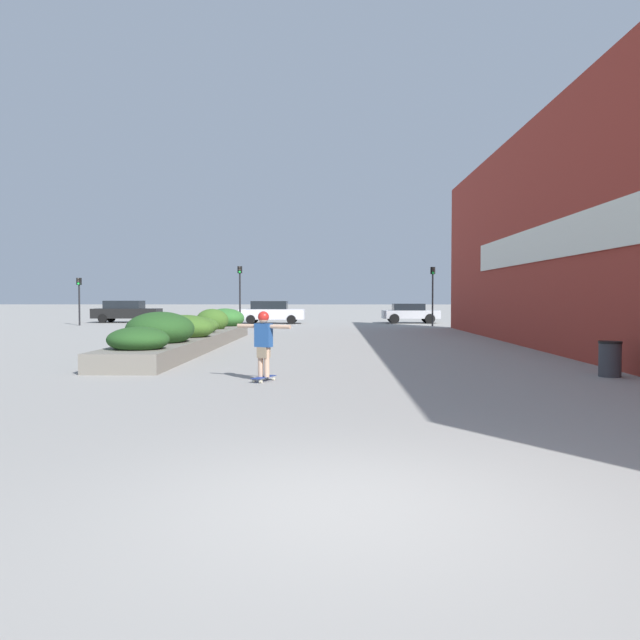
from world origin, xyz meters
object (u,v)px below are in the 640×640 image
(skateboard, at_px, (264,378))
(traffic_light_far_left, at_px, (79,293))
(car_center_right, at_px, (126,311))
(car_rightmost, at_px, (564,313))
(traffic_light_left, at_px, (240,286))
(trash_bin, at_px, (610,359))
(car_center_left, at_px, (272,312))
(car_leftmost, at_px, (410,313))
(skateboarder, at_px, (264,337))
(traffic_light_right, at_px, (433,286))

(skateboard, bearing_deg, traffic_light_far_left, 145.24)
(car_center_right, xyz_separation_m, car_rightmost, (30.63, -1.81, -0.05))
(car_rightmost, bearing_deg, traffic_light_left, 97.80)
(trash_bin, relative_size, traffic_light_left, 0.22)
(trash_bin, height_order, car_center_left, car_center_left)
(car_leftmost, bearing_deg, skateboard, -12.85)
(trash_bin, bearing_deg, car_leftmost, 91.83)
(car_leftmost, xyz_separation_m, car_rightmost, (10.34, -1.19, 0.03))
(skateboarder, xyz_separation_m, car_leftmost, (6.94, 30.41, -0.22))
(trash_bin, height_order, traffic_light_far_left, traffic_light_far_left)
(skateboard, distance_m, car_rightmost, 33.95)
(skateboarder, height_order, traffic_light_far_left, traffic_light_far_left)
(trash_bin, relative_size, traffic_light_right, 0.22)
(skateboard, xyz_separation_m, car_center_left, (-2.72, 29.45, 0.74))
(traffic_light_left, xyz_separation_m, traffic_light_right, (12.22, -0.41, -0.05))
(car_center_left, bearing_deg, traffic_light_right, 71.03)
(car_center_left, xyz_separation_m, car_center_right, (-10.63, 1.59, 0.01))
(traffic_light_right, bearing_deg, skateboarder, -106.77)
(car_center_left, bearing_deg, traffic_light_far_left, -75.60)
(car_leftmost, bearing_deg, car_rightmost, 83.45)
(traffic_light_left, bearing_deg, traffic_light_right, -1.92)
(traffic_light_far_left, bearing_deg, car_center_left, 14.40)
(trash_bin, bearing_deg, traffic_light_left, 115.94)
(skateboard, xyz_separation_m, skateboarder, (0.00, 0.00, 0.89))
(car_center_left, distance_m, traffic_light_far_left, 12.57)
(car_leftmost, height_order, traffic_light_left, traffic_light_left)
(traffic_light_right, bearing_deg, car_rightmost, 19.64)
(car_center_left, bearing_deg, traffic_light_left, -28.05)
(traffic_light_left, xyz_separation_m, traffic_light_far_left, (-10.41, 0.09, -0.44))
(skateboard, xyz_separation_m, traffic_light_left, (-4.43, 26.25, 2.49))
(trash_bin, xyz_separation_m, car_center_right, (-21.23, 30.09, 0.41))
(skateboarder, height_order, car_center_right, car_center_right)
(trash_bin, distance_m, car_leftmost, 29.48)
(trash_bin, bearing_deg, traffic_light_right, 90.21)
(trash_bin, height_order, car_leftmost, car_leftmost)
(car_rightmost, xyz_separation_m, traffic_light_far_left, (-32.11, -2.88, 1.35))
(traffic_light_right, bearing_deg, skateboard, -106.77)
(traffic_light_right, distance_m, traffic_light_far_left, 22.63)
(skateboard, relative_size, trash_bin, 0.92)
(car_center_right, bearing_deg, traffic_light_far_left, -17.48)
(car_center_left, distance_m, traffic_light_right, 11.25)
(car_leftmost, distance_m, traffic_light_far_left, 22.19)
(skateboarder, bearing_deg, car_center_left, 121.13)
(car_rightmost, distance_m, traffic_light_left, 21.98)
(car_leftmost, height_order, car_center_left, car_center_left)
(skateboard, bearing_deg, car_leftmost, 103.00)
(skateboarder, bearing_deg, trash_bin, 32.74)
(skateboarder, height_order, car_center_left, car_center_left)
(skateboard, relative_size, car_center_left, 0.17)
(car_center_right, relative_size, traffic_light_left, 1.24)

